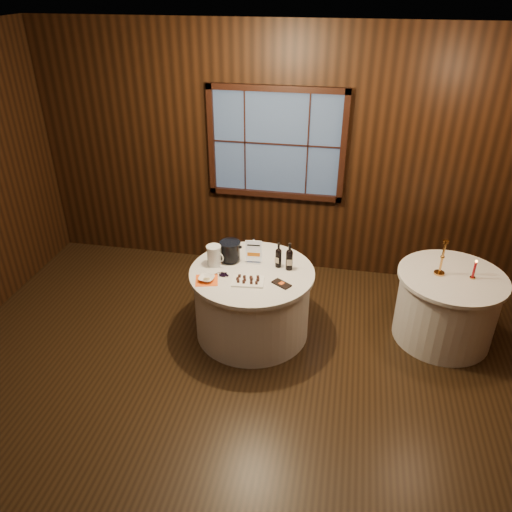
% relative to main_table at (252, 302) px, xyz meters
% --- Properties ---
extents(ground, '(6.00, 6.00, 0.00)m').
position_rel_main_table_xyz_m(ground, '(0.00, -1.00, -0.39)').
color(ground, black).
rests_on(ground, ground).
extents(back_wall, '(6.00, 0.10, 3.00)m').
position_rel_main_table_xyz_m(back_wall, '(0.00, 1.48, 1.16)').
color(back_wall, black).
rests_on(back_wall, ground).
extents(main_table, '(1.28, 1.28, 0.77)m').
position_rel_main_table_xyz_m(main_table, '(0.00, 0.00, 0.00)').
color(main_table, silver).
rests_on(main_table, ground).
extents(side_table, '(1.08, 1.08, 0.77)m').
position_rel_main_table_xyz_m(side_table, '(2.00, 0.30, 0.00)').
color(side_table, silver).
rests_on(side_table, ground).
extents(sign_stand, '(0.17, 0.09, 0.27)m').
position_rel_main_table_xyz_m(sign_stand, '(-0.02, 0.17, 0.48)').
color(sign_stand, silver).
rests_on(sign_stand, main_table).
extents(port_bottle_left, '(0.07, 0.08, 0.27)m').
position_rel_main_table_xyz_m(port_bottle_left, '(0.25, 0.14, 0.50)').
color(port_bottle_left, black).
rests_on(port_bottle_left, main_table).
extents(port_bottle_right, '(0.07, 0.08, 0.30)m').
position_rel_main_table_xyz_m(port_bottle_right, '(0.36, 0.11, 0.51)').
color(port_bottle_right, black).
rests_on(port_bottle_right, main_table).
extents(ice_bucket, '(0.22, 0.22, 0.22)m').
position_rel_main_table_xyz_m(ice_bucket, '(-0.26, 0.16, 0.50)').
color(ice_bucket, black).
rests_on(ice_bucket, main_table).
extents(chocolate_plate, '(0.33, 0.24, 0.04)m').
position_rel_main_table_xyz_m(chocolate_plate, '(0.00, -0.21, 0.40)').
color(chocolate_plate, white).
rests_on(chocolate_plate, main_table).
extents(chocolate_box, '(0.21, 0.18, 0.02)m').
position_rel_main_table_xyz_m(chocolate_box, '(0.33, -0.19, 0.39)').
color(chocolate_box, black).
rests_on(chocolate_box, main_table).
extents(grape_bunch, '(0.16, 0.07, 0.04)m').
position_rel_main_table_xyz_m(grape_bunch, '(-0.26, -0.14, 0.40)').
color(grape_bunch, black).
rests_on(grape_bunch, main_table).
extents(glass_pitcher, '(0.20, 0.15, 0.22)m').
position_rel_main_table_xyz_m(glass_pitcher, '(-0.41, 0.05, 0.49)').
color(glass_pitcher, silver).
rests_on(glass_pitcher, main_table).
extents(orange_napkin, '(0.27, 0.27, 0.00)m').
position_rel_main_table_xyz_m(orange_napkin, '(-0.40, -0.26, 0.38)').
color(orange_napkin, '#FF5C15').
rests_on(orange_napkin, main_table).
extents(cracker_bowl, '(0.16, 0.16, 0.04)m').
position_rel_main_table_xyz_m(cracker_bowl, '(-0.40, -0.26, 0.41)').
color(cracker_bowl, white).
rests_on(cracker_bowl, orange_napkin).
extents(brass_candlestick, '(0.11, 0.11, 0.38)m').
position_rel_main_table_xyz_m(brass_candlestick, '(1.86, 0.31, 0.52)').
color(brass_candlestick, '#C8883E').
rests_on(brass_candlestick, side_table).
extents(red_candle, '(0.06, 0.06, 0.21)m').
position_rel_main_table_xyz_m(red_candle, '(2.18, 0.29, 0.46)').
color(red_candle, '#C8883E').
rests_on(red_candle, side_table).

